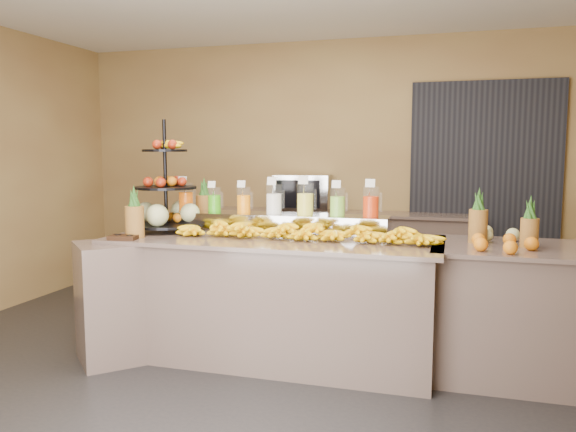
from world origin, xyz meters
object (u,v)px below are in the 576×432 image
at_px(pitcher_tray, 274,223).
at_px(condiment_caddy, 124,237).
at_px(fruit_stand, 171,203).
at_px(banana_heap, 304,230).
at_px(oven_warmer, 303,193).
at_px(right_fruit_pile, 501,236).

height_order(pitcher_tray, condiment_caddy, pitcher_tray).
xyz_separation_m(fruit_stand, condiment_caddy, (-0.11, -0.53, -0.22)).
height_order(banana_heap, oven_warmer, oven_warmer).
bearing_deg(pitcher_tray, oven_warmer, 96.88).
bearing_deg(pitcher_tray, banana_heap, -41.92).
bearing_deg(pitcher_tray, fruit_stand, -170.26).
relative_size(pitcher_tray, right_fruit_pile, 4.09).
relative_size(banana_heap, right_fruit_pile, 4.43).
distance_m(right_fruit_pile, oven_warmer, 2.71).
distance_m(fruit_stand, right_fruit_pile, 2.56).
bearing_deg(pitcher_tray, condiment_caddy, -144.96).
distance_m(pitcher_tray, fruit_stand, 0.87).
bearing_deg(fruit_stand, condiment_caddy, -99.25).
bearing_deg(fruit_stand, oven_warmer, 73.23).
height_order(pitcher_tray, oven_warmer, oven_warmer).
xyz_separation_m(right_fruit_pile, oven_warmer, (-1.91, 1.92, 0.12)).
height_order(fruit_stand, oven_warmer, fruit_stand).
height_order(condiment_caddy, right_fruit_pile, right_fruit_pile).
bearing_deg(right_fruit_pile, condiment_caddy, -170.99).
height_order(pitcher_tray, banana_heap, banana_heap).
distance_m(fruit_stand, oven_warmer, 1.93).
bearing_deg(oven_warmer, condiment_caddy, -114.28).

